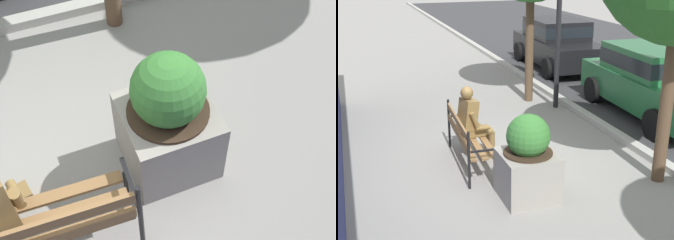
# 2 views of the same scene
# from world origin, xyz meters

# --- Properties ---
(ground_plane) EXTENTS (80.00, 80.00, 0.00)m
(ground_plane) POSITION_xyz_m (0.00, 0.00, 0.00)
(ground_plane) COLOR gray
(park_bench) EXTENTS (1.82, 0.62, 0.95)m
(park_bench) POSITION_xyz_m (-0.08, -0.28, 0.54)
(park_bench) COLOR olive
(park_bench) RESTS_ON ground
(concrete_planter) EXTENTS (0.82, 0.82, 1.32)m
(concrete_planter) POSITION_xyz_m (1.33, 0.28, 0.60)
(concrete_planter) COLOR gray
(concrete_planter) RESTS_ON ground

